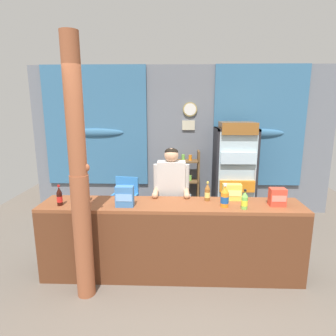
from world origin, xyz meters
name	(u,v)px	position (x,y,z in m)	size (l,w,h in m)	color
ground_plane	(182,251)	(0.00, 1.10, 0.00)	(7.79, 7.79, 0.00)	#665B51
back_wall_curtained	(180,139)	(-0.03, 2.79, 1.47)	(5.79, 0.22, 2.84)	slate
stall_counter	(171,235)	(-0.14, 0.42, 0.58)	(3.19, 0.55, 0.95)	brown
timber_post	(79,180)	(-1.10, 0.09, 1.35)	(0.22, 0.20, 2.81)	#995133
drink_fridge	(234,168)	(0.95, 2.30, 1.01)	(0.72, 0.67, 1.83)	#232328
bottle_shelf_rack	(186,183)	(0.10, 2.48, 0.67)	(0.48, 0.28, 1.29)	brown
plastic_lawn_chair	(125,199)	(-1.00, 2.04, 0.49)	(0.51, 0.51, 0.86)	#3884D6
shopkeeper	(171,190)	(-0.16, 0.99, 0.98)	(0.49, 0.42, 1.56)	#28282D
soda_bottle_orange_soda	(225,197)	(0.48, 0.44, 1.07)	(0.10, 0.10, 0.28)	orange
soda_bottle_lime_soda	(245,201)	(0.70, 0.37, 1.05)	(0.07, 0.07, 0.23)	#75C64C
soda_bottle_iced_tea	(207,193)	(0.30, 0.66, 1.05)	(0.07, 0.07, 0.25)	brown
soda_bottle_cola	(59,197)	(-1.47, 0.42, 1.05)	(0.07, 0.07, 0.25)	black
soda_bottle_grape_soda	(86,194)	(-1.20, 0.57, 1.05)	(0.07, 0.07, 0.23)	#56286B
snack_box_crackers	(277,197)	(1.11, 0.50, 1.05)	(0.18, 0.13, 0.21)	#E5422D
snack_box_instant_noodle	(232,192)	(0.61, 0.69, 1.05)	(0.23, 0.11, 0.21)	#EAD14C
snack_box_biscuit	(125,196)	(-0.69, 0.41, 1.07)	(0.21, 0.11, 0.25)	#3D75B7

